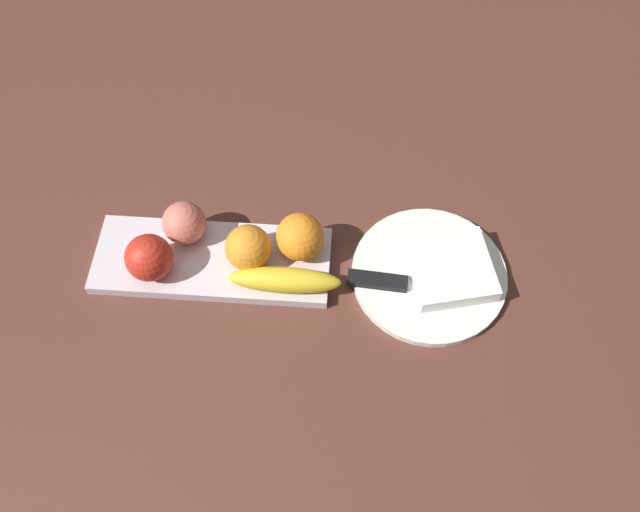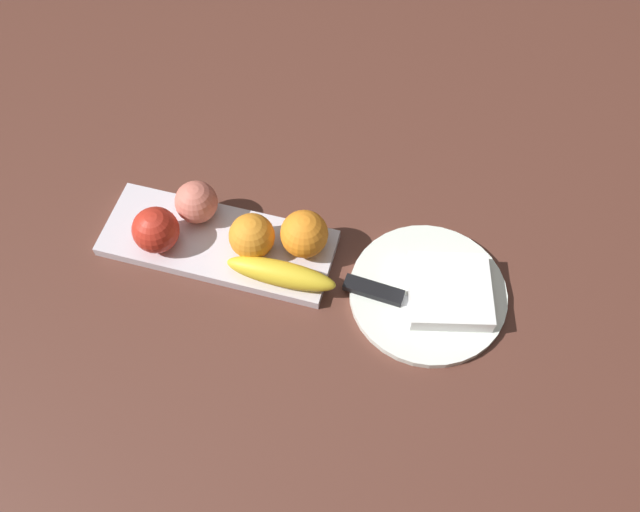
# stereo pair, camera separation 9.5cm
# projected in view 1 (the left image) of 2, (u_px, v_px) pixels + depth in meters

# --- Properties ---
(ground_plane) EXTENTS (2.40, 2.40, 0.00)m
(ground_plane) POSITION_uv_depth(u_px,v_px,m) (209.00, 263.00, 1.00)
(ground_plane) COLOR #572F25
(fruit_tray) EXTENTS (0.36, 0.13, 0.02)m
(fruit_tray) POSITION_uv_depth(u_px,v_px,m) (212.00, 263.00, 0.99)
(fruit_tray) COLOR silver
(fruit_tray) RESTS_ON ground_plane
(apple) EXTENTS (0.07, 0.07, 0.07)m
(apple) POSITION_uv_depth(u_px,v_px,m) (149.00, 258.00, 0.95)
(apple) COLOR red
(apple) RESTS_ON fruit_tray
(banana) EXTENTS (0.17, 0.04, 0.04)m
(banana) POSITION_uv_depth(u_px,v_px,m) (285.00, 280.00, 0.94)
(banana) COLOR yellow
(banana) RESTS_ON fruit_tray
(orange_near_apple) EXTENTS (0.07, 0.07, 0.07)m
(orange_near_apple) POSITION_uv_depth(u_px,v_px,m) (248.00, 247.00, 0.95)
(orange_near_apple) COLOR orange
(orange_near_apple) RESTS_ON fruit_tray
(orange_near_banana) EXTENTS (0.07, 0.07, 0.07)m
(orange_near_banana) POSITION_uv_depth(u_px,v_px,m) (300.00, 237.00, 0.96)
(orange_near_banana) COLOR orange
(orange_near_banana) RESTS_ON fruit_tray
(peach) EXTENTS (0.07, 0.07, 0.07)m
(peach) POSITION_uv_depth(u_px,v_px,m) (184.00, 223.00, 0.98)
(peach) COLOR #D87160
(peach) RESTS_ON fruit_tray
(dinner_plate) EXTENTS (0.23, 0.23, 0.01)m
(dinner_plate) POSITION_uv_depth(u_px,v_px,m) (429.00, 277.00, 0.98)
(dinner_plate) COLOR white
(dinner_plate) RESTS_ON ground_plane
(folded_napkin) EXTENTS (0.14, 0.14, 0.03)m
(folded_napkin) POSITION_uv_depth(u_px,v_px,m) (451.00, 271.00, 0.96)
(folded_napkin) COLOR white
(folded_napkin) RESTS_ON dinner_plate
(knife) EXTENTS (0.18, 0.03, 0.01)m
(knife) POSITION_uv_depth(u_px,v_px,m) (388.00, 282.00, 0.96)
(knife) COLOR silver
(knife) RESTS_ON dinner_plate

